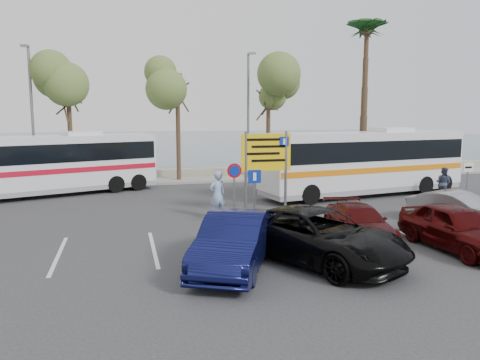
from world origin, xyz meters
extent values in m
plane|color=#2E2E30|center=(0.00, 0.00, 0.00)|extent=(120.00, 120.00, 0.00)
cube|color=gray|center=(0.00, 14.00, 0.07)|extent=(44.00, 2.40, 0.15)
cube|color=#9E967E|center=(0.00, 16.00, 0.30)|extent=(48.00, 0.80, 0.60)
plane|color=#3C5561|center=(0.00, 60.00, 0.01)|extent=(140.00, 140.00, 0.00)
cylinder|color=#382619|center=(-8.00, 14.00, 2.67)|extent=(0.28, 0.28, 5.04)
cylinder|color=#382619|center=(-1.50, 14.00, 2.95)|extent=(0.28, 0.28, 5.60)
cylinder|color=#382619|center=(4.50, 14.00, 2.74)|extent=(0.28, 0.28, 5.18)
cylinder|color=#382619|center=(11.50, 14.00, 5.15)|extent=(0.48, 0.48, 10.00)
cylinder|color=slate|center=(-10.00, 13.60, 4.15)|extent=(0.16, 0.16, 8.00)
cylinder|color=slate|center=(-10.00, 13.15, 8.10)|extent=(0.12, 0.90, 0.12)
cube|color=slate|center=(-10.00, 12.65, 8.05)|extent=(0.45, 0.25, 0.12)
cylinder|color=slate|center=(3.00, 13.60, 4.15)|extent=(0.16, 0.16, 8.00)
cylinder|color=slate|center=(3.00, 13.15, 8.10)|extent=(0.12, 0.90, 0.12)
cube|color=slate|center=(3.00, 12.65, 8.05)|extent=(0.45, 0.25, 0.12)
cylinder|color=slate|center=(0.10, 3.20, 1.80)|extent=(0.12, 0.12, 3.60)
cylinder|color=slate|center=(1.90, 3.20, 1.80)|extent=(0.12, 0.12, 3.60)
cube|color=yellow|center=(1.00, 3.20, 2.70)|extent=(2.20, 0.06, 1.60)
cube|color=#0C2699|center=(1.80, 3.16, 3.15)|extent=(0.42, 0.01, 0.42)
cylinder|color=slate|center=(-0.60, 2.40, 1.10)|extent=(0.07, 0.07, 2.20)
cylinder|color=#B20C0C|center=(-0.60, 2.37, 2.05)|extent=(0.60, 0.03, 0.60)
cylinder|color=slate|center=(-0.20, 0.80, 1.10)|extent=(0.07, 0.07, 2.20)
cube|color=#0C2699|center=(-0.20, 0.78, 2.00)|extent=(0.50, 0.03, 0.50)
cylinder|color=slate|center=(9.80, 1.50, 1.10)|extent=(0.07, 0.07, 2.20)
cube|color=white|center=(9.80, 1.48, 2.00)|extent=(0.50, 0.03, 0.40)
cube|color=silver|center=(-8.63, 10.50, 1.84)|extent=(11.02, 6.07, 2.68)
cube|color=black|center=(-8.63, 10.50, 2.32)|extent=(10.83, 6.03, 0.95)
cube|color=#B30D22|center=(-8.63, 10.50, 1.41)|extent=(10.93, 6.06, 0.27)
cube|color=gray|center=(-8.63, 10.50, 0.50)|extent=(10.91, 6.01, 0.50)
cube|color=silver|center=(-8.63, 10.50, 3.29)|extent=(2.22, 2.01, 0.22)
cube|color=silver|center=(7.50, 6.50, 1.95)|extent=(11.83, 4.40, 2.85)
cube|color=black|center=(7.50, 6.50, 2.46)|extent=(11.60, 4.40, 1.01)
cube|color=orange|center=(7.50, 6.50, 1.50)|extent=(11.72, 4.41, 0.29)
cube|color=gray|center=(7.50, 6.50, 0.53)|extent=(11.71, 4.36, 0.53)
cube|color=silver|center=(7.50, 6.50, 3.49)|extent=(2.16, 1.85, 0.23)
imported|color=#0E1141|center=(-2.00, -3.50, 0.78)|extent=(3.49, 4.98, 1.56)
imported|color=#430B0B|center=(2.90, -1.57, 0.59)|extent=(2.20, 4.29, 1.19)
imported|color=#42090A|center=(5.30, -3.50, 0.74)|extent=(1.90, 4.38, 1.47)
imported|color=black|center=(0.50, -3.50, 0.78)|extent=(4.90, 6.15, 1.55)
imported|color=gray|center=(7.70, -0.61, 0.65)|extent=(2.75, 4.19, 1.30)
imported|color=#8CA7CB|center=(-1.21, 2.84, 1.00)|extent=(0.84, 0.68, 2.00)
imported|color=#383F55|center=(11.00, 4.61, 0.81)|extent=(0.90, 0.98, 1.62)
camera|label=1|loc=(-4.96, -15.92, 4.32)|focal=35.00mm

